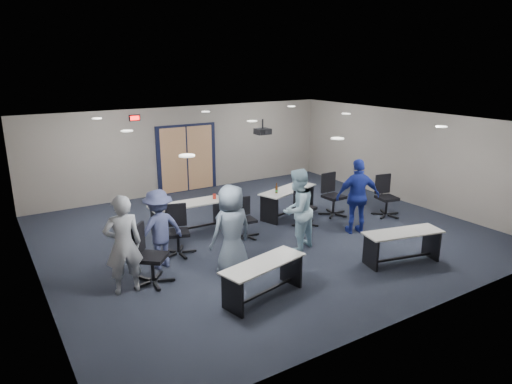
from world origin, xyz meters
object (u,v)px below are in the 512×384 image
chair_loose_right (387,196)px  person_back (159,229)px  person_navy (358,196)px  chair_back_c (305,207)px  person_lightblue (297,210)px  chair_back_b (246,218)px  table_front_right (402,241)px  table_front_left (263,274)px  table_back_left (188,212)px  chair_back_d (334,195)px  chair_loose_left (152,255)px  table_back_right (288,197)px  person_plaid (231,230)px  chair_back_a (178,231)px  person_gray (123,245)px

chair_loose_right → person_back: 6.32m
chair_loose_right → person_navy: 1.67m
chair_back_c → person_lightblue: person_lightblue is taller
chair_back_b → person_lightblue: size_ratio=0.52×
table_front_right → chair_loose_right: size_ratio=1.57×
table_front_left → table_back_left: bearing=74.1°
table_front_right → person_navy: 1.88m
chair_back_b → chair_back_d: chair_back_d is taller
table_front_right → chair_loose_right: bearing=61.5°
chair_loose_left → chair_back_b: bearing=-27.2°
table_back_right → person_back: size_ratio=1.18×
table_back_left → table_back_right: bearing=-3.2°
table_front_left → person_lightblue: size_ratio=0.95×
chair_loose_right → person_plaid: size_ratio=0.62×
table_front_right → chair_back_a: (-3.76, 2.85, 0.08)m
table_back_right → person_back: 4.28m
table_front_right → person_plaid: 3.56m
table_back_right → chair_back_a: 3.63m
table_front_right → table_back_left: (-3.03, 3.96, 0.05)m
chair_back_d → person_navy: 1.38m
person_lightblue → person_navy: (1.86, 0.05, 0.00)m
chair_back_a → chair_back_b: 1.75m
person_plaid → person_back: 1.50m
person_gray → person_lightblue: same height
person_plaid → person_back: bearing=-49.0°
table_front_right → chair_back_d: chair_back_d is taller
chair_back_d → chair_loose_left: size_ratio=0.99×
chair_back_d → person_gray: size_ratio=0.62×
person_gray → table_back_left: bearing=-130.4°
table_front_right → person_navy: (0.44, 1.77, 0.45)m
chair_back_c → person_navy: person_navy is taller
person_lightblue → person_navy: size_ratio=1.00×
chair_back_c → chair_loose_right: size_ratio=0.91×
chair_loose_right → person_lightblue: size_ratio=0.61×
chair_back_d → chair_loose_right: chair_back_d is taller
person_navy → chair_back_a: bearing=8.3°
table_back_right → chair_back_c: table_back_right is taller
person_plaid → person_gray: bearing=-15.7°
table_back_right → person_navy: (0.67, -1.93, 0.40)m
chair_back_b → person_back: person_back is taller
person_plaid → person_navy: person_navy is taller
chair_back_d → chair_loose_right: (1.17, -0.81, -0.02)m
chair_back_b → chair_back_c: bearing=1.9°
chair_back_d → chair_loose_right: bearing=-36.8°
person_lightblue → person_navy: bearing=162.3°
chair_back_a → chair_back_c: (3.44, -0.03, -0.04)m
chair_back_c → person_gray: person_gray is taller
chair_back_b → person_plaid: 1.97m
chair_back_d → person_lightblue: bearing=-151.6°
table_back_left → chair_loose_right: 5.31m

